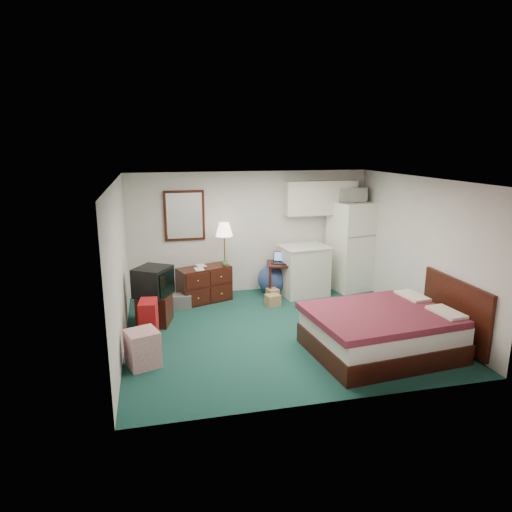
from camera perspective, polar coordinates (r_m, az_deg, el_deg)
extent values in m
cube|color=#0C312C|center=(7.75, 2.92, -9.23)|extent=(5.00, 4.50, 0.01)
cube|color=beige|center=(7.15, 3.17, 9.52)|extent=(5.00, 4.50, 0.01)
cube|color=beige|center=(9.48, -0.70, 3.00)|extent=(5.00, 0.01, 2.50)
cube|color=beige|center=(5.32, 9.75, -6.00)|extent=(5.00, 0.01, 2.50)
cube|color=beige|center=(7.10, -16.75, -1.33)|extent=(0.01, 4.50, 2.50)
cube|color=beige|center=(8.38, 19.71, 0.71)|extent=(0.01, 4.50, 2.50)
sphere|color=navy|center=(9.48, 2.05, -2.91)|extent=(0.75, 0.75, 0.61)
imported|color=white|center=(9.70, 11.85, 7.75)|extent=(0.56, 0.32, 0.37)
imported|color=#9F7E55|center=(8.75, -7.69, -1.00)|extent=(0.17, 0.03, 0.23)
imported|color=#9F7E55|center=(8.96, -7.45, -0.62)|extent=(0.18, 0.07, 0.24)
imported|color=#538540|center=(9.00, -3.91, -0.85)|extent=(0.12, 0.10, 0.12)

